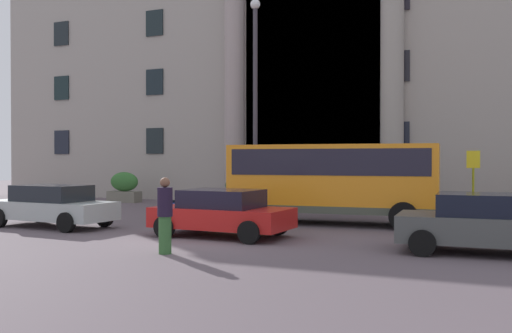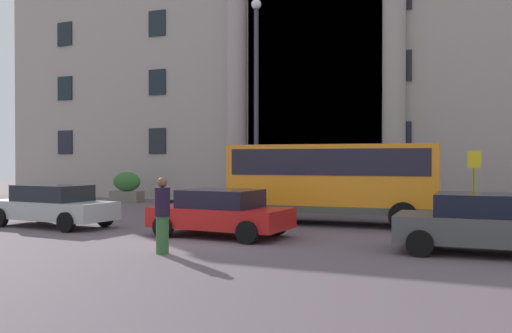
% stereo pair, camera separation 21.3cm
% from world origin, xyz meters
% --- Properties ---
extents(ground_plane, '(80.00, 64.00, 0.12)m').
position_xyz_m(ground_plane, '(0.00, 0.00, -0.06)').
color(ground_plane, '#5C4F56').
extents(office_building_facade, '(41.15, 9.78, 14.72)m').
position_xyz_m(office_building_facade, '(-0.01, 17.46, 7.36)').
color(office_building_facade, '#9F968C').
rests_on(office_building_facade, ground_plane).
extents(orange_minibus, '(7.16, 2.97, 2.73)m').
position_xyz_m(orange_minibus, '(2.36, 5.50, 1.63)').
color(orange_minibus, orange).
rests_on(orange_minibus, ground_plane).
extents(bus_stop_sign, '(0.44, 0.08, 2.53)m').
position_xyz_m(bus_stop_sign, '(6.79, 7.50, 1.57)').
color(bus_stop_sign, '#949E15').
rests_on(bus_stop_sign, ground_plane).
extents(hedge_planter_east, '(1.73, 0.71, 1.56)m').
position_xyz_m(hedge_planter_east, '(-10.27, 10.74, 0.75)').
color(hedge_planter_east, slate).
rests_on(hedge_planter_east, ground_plane).
extents(hedge_planter_west, '(2.17, 0.74, 1.58)m').
position_xyz_m(hedge_planter_west, '(3.30, 10.62, 0.76)').
color(hedge_planter_west, gray).
rests_on(hedge_planter_west, ground_plane).
extents(hedge_planter_entrance_left, '(1.50, 0.77, 1.28)m').
position_xyz_m(hedge_planter_entrance_left, '(-0.40, 10.82, 0.62)').
color(hedge_planter_entrance_left, '#726158').
rests_on(hedge_planter_entrance_left, ground_plane).
extents(hedge_planter_far_east, '(1.75, 0.75, 1.40)m').
position_xyz_m(hedge_planter_far_east, '(-3.57, 10.74, 0.68)').
color(hedge_planter_far_east, slate).
rests_on(hedge_planter_far_east, ground_plane).
extents(parked_sedan_second, '(4.01, 2.20, 1.36)m').
position_xyz_m(parked_sedan_second, '(0.31, 1.14, 0.70)').
color(parked_sedan_second, red).
rests_on(parked_sedan_second, ground_plane).
extents(white_taxi_kerbside, '(4.45, 2.09, 1.38)m').
position_xyz_m(white_taxi_kerbside, '(-5.88, 0.97, 0.71)').
color(white_taxi_kerbside, '#AFB9B5').
rests_on(white_taxi_kerbside, ground_plane).
extents(parked_coupe_end, '(4.06, 2.20, 1.42)m').
position_xyz_m(parked_coupe_end, '(7.35, 1.00, 0.73)').
color(parked_coupe_end, '#474A48').
rests_on(parked_coupe_end, ground_plane).
extents(motorcycle_far_end, '(1.99, 0.55, 0.89)m').
position_xyz_m(motorcycle_far_end, '(6.61, 3.06, 0.46)').
color(motorcycle_far_end, black).
rests_on(motorcycle_far_end, ground_plane).
extents(scooter_by_planter, '(1.90, 0.70, 0.89)m').
position_xyz_m(scooter_by_planter, '(-2.54, 3.37, 0.45)').
color(scooter_by_planter, black).
rests_on(scooter_by_planter, ground_plane).
extents(pedestrian_woman_dark_dress, '(0.36, 0.36, 1.81)m').
position_xyz_m(pedestrian_woman_dark_dress, '(0.42, -2.03, 0.92)').
color(pedestrian_woman_dark_dress, '#346331').
rests_on(pedestrian_woman_dark_dress, ground_plane).
extents(lamppost_plaza_centre, '(0.40, 0.40, 8.70)m').
position_xyz_m(lamppost_plaza_centre, '(-1.48, 7.63, 4.99)').
color(lamppost_plaza_centre, '#3C363E').
rests_on(lamppost_plaza_centre, ground_plane).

